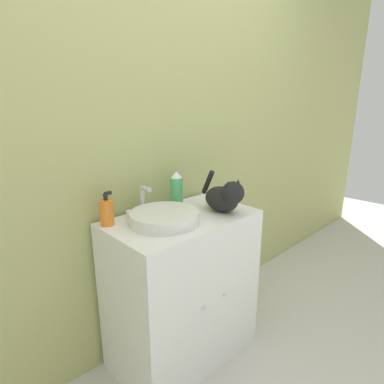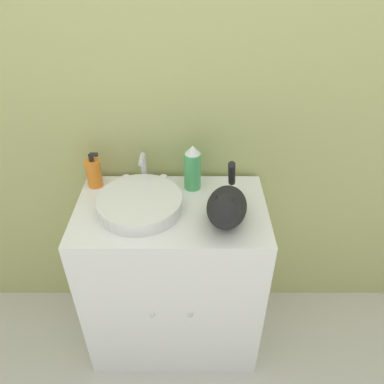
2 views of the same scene
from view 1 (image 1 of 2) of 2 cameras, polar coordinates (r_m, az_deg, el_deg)
ground_plane at (r=1.85m, az=3.92°, el=-31.45°), size 8.00×8.00×0.00m
wall_back at (r=1.64m, az=-8.45°, el=11.84°), size 6.00×0.05×2.50m
vanity_cabinet at (r=1.70m, az=-1.72°, el=-17.85°), size 0.76×0.47×0.83m
sink_basin at (r=1.43m, az=-5.25°, el=-4.80°), size 0.33×0.33×0.06m
faucet at (r=1.55m, az=-9.30°, el=-1.96°), size 0.19×0.09×0.15m
cat at (r=1.57m, az=6.18°, el=-0.91°), size 0.19×0.33×0.20m
soap_bottle at (r=1.44m, az=-15.95°, el=-3.64°), size 0.06×0.06×0.16m
spray_bottle at (r=1.64m, az=-2.97°, el=0.45°), size 0.07×0.07×0.20m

